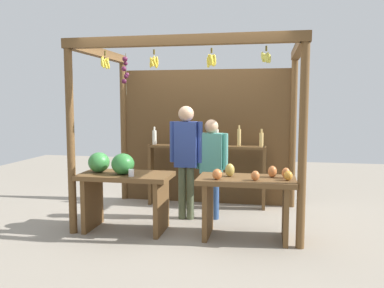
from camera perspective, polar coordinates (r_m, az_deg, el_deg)
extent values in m
plane|color=gray|center=(5.94, 0.35, -10.58)|extent=(12.00, 12.00, 0.00)
cylinder|color=brown|center=(5.29, -17.00, 0.80)|extent=(0.10, 0.10, 2.48)
cylinder|color=brown|center=(4.69, 15.60, 0.21)|extent=(0.10, 0.10, 2.48)
cylinder|color=brown|center=(7.00, -9.79, 2.20)|extent=(0.10, 0.10, 2.48)
cylinder|color=brown|center=(6.56, 14.29, 1.84)|extent=(0.10, 0.10, 2.48)
cube|color=brown|center=(4.83, -1.76, 14.64)|extent=(2.96, 0.12, 0.12)
cube|color=brown|center=(6.16, -13.16, 12.61)|extent=(0.12, 1.98, 0.12)
cube|color=brown|center=(5.65, 15.17, 13.17)|extent=(0.12, 1.98, 0.12)
cube|color=#52381E|center=(6.66, 1.88, 1.02)|extent=(2.86, 0.04, 2.23)
cylinder|color=brown|center=(4.77, 10.61, 13.31)|extent=(0.02, 0.02, 0.06)
ellipsoid|color=#D1CC4C|center=(4.76, 11.04, 11.92)|extent=(0.04, 0.06, 0.11)
ellipsoid|color=#D1CC4C|center=(4.77, 10.82, 11.92)|extent=(0.05, 0.06, 0.12)
ellipsoid|color=#D1CC4C|center=(4.78, 10.65, 12.07)|extent=(0.08, 0.05, 0.12)
ellipsoid|color=#D1CC4C|center=(4.78, 10.45, 12.06)|extent=(0.06, 0.05, 0.12)
ellipsoid|color=#D1CC4C|center=(4.77, 10.23, 12.10)|extent=(0.05, 0.06, 0.12)
ellipsoid|color=#D1CC4C|center=(4.75, 10.08, 12.30)|extent=(0.05, 0.06, 0.12)
ellipsoid|color=#D1CC4C|center=(4.73, 10.40, 12.05)|extent=(0.07, 0.06, 0.12)
ellipsoid|color=#D1CC4C|center=(4.73, 10.67, 12.05)|extent=(0.05, 0.04, 0.11)
ellipsoid|color=#D1CC4C|center=(4.74, 10.90, 12.19)|extent=(0.06, 0.07, 0.12)
cylinder|color=brown|center=(4.88, 2.83, 13.24)|extent=(0.02, 0.02, 0.06)
ellipsoid|color=yellow|center=(4.86, 3.26, 11.93)|extent=(0.04, 0.07, 0.15)
ellipsoid|color=yellow|center=(4.88, 3.14, 11.84)|extent=(0.07, 0.08, 0.15)
ellipsoid|color=yellow|center=(4.89, 2.91, 11.91)|extent=(0.08, 0.05, 0.15)
ellipsoid|color=yellow|center=(4.90, 2.72, 11.93)|extent=(0.08, 0.05, 0.15)
ellipsoid|color=yellow|center=(4.88, 2.43, 11.62)|extent=(0.05, 0.09, 0.15)
ellipsoid|color=yellow|center=(4.85, 2.34, 11.64)|extent=(0.05, 0.07, 0.15)
ellipsoid|color=yellow|center=(4.84, 2.55, 11.97)|extent=(0.07, 0.05, 0.15)
ellipsoid|color=yellow|center=(4.83, 2.79, 11.95)|extent=(0.06, 0.04, 0.15)
ellipsoid|color=yellow|center=(4.85, 2.99, 11.81)|extent=(0.06, 0.07, 0.15)
cylinder|color=brown|center=(5.26, -12.35, 12.59)|extent=(0.02, 0.02, 0.06)
ellipsoid|color=yellow|center=(5.23, -11.95, 11.12)|extent=(0.04, 0.09, 0.14)
ellipsoid|color=yellow|center=(5.26, -12.11, 11.33)|extent=(0.08, 0.06, 0.14)
ellipsoid|color=yellow|center=(5.27, -12.39, 11.25)|extent=(0.06, 0.06, 0.14)
ellipsoid|color=yellow|center=(5.27, -12.75, 11.48)|extent=(0.04, 0.06, 0.14)
ellipsoid|color=yellow|center=(5.22, -12.71, 11.33)|extent=(0.06, 0.05, 0.14)
ellipsoid|color=yellow|center=(5.22, -12.31, 11.13)|extent=(0.07, 0.05, 0.14)
cylinder|color=brown|center=(5.04, -5.45, 12.99)|extent=(0.02, 0.02, 0.06)
ellipsoid|color=gold|center=(5.01, -5.04, 11.66)|extent=(0.04, 0.06, 0.14)
ellipsoid|color=gold|center=(5.04, -5.15, 11.63)|extent=(0.06, 0.05, 0.14)
ellipsoid|color=gold|center=(5.07, -5.53, 11.72)|extent=(0.05, 0.05, 0.14)
ellipsoid|color=gold|center=(5.04, -5.87, 11.51)|extent=(0.04, 0.08, 0.14)
ellipsoid|color=gold|center=(5.00, -5.78, 11.61)|extent=(0.08, 0.06, 0.14)
ellipsoid|color=gold|center=(5.00, -5.34, 11.46)|extent=(0.08, 0.06, 0.14)
cylinder|color=#4C422D|center=(5.42, -9.43, 9.84)|extent=(0.01, 0.01, 0.55)
sphere|color=#47142D|center=(5.41, -9.59, 11.91)|extent=(0.07, 0.07, 0.07)
sphere|color=#47142D|center=(5.45, -9.51, 11.30)|extent=(0.06, 0.06, 0.06)
sphere|color=#511938|center=(5.43, -9.73, 10.58)|extent=(0.07, 0.07, 0.07)
sphere|color=#511938|center=(5.42, -9.30, 9.78)|extent=(0.06, 0.06, 0.06)
sphere|color=#47142D|center=(5.42, -9.45, 9.55)|extent=(0.06, 0.06, 0.06)
sphere|color=#47142D|center=(5.42, -9.70, 8.86)|extent=(0.07, 0.07, 0.07)
cube|color=brown|center=(5.31, -9.47, -4.51)|extent=(1.20, 0.64, 0.06)
cube|color=brown|center=(5.57, -14.08, -8.13)|extent=(0.06, 0.58, 0.70)
cube|color=brown|center=(5.25, -4.41, -8.85)|extent=(0.06, 0.58, 0.70)
ellipsoid|color=#38843D|center=(5.46, -13.20, -2.57)|extent=(0.30, 0.30, 0.27)
ellipsoid|color=#2D7533|center=(5.22, -9.88, -2.83)|extent=(0.41, 0.41, 0.27)
cylinder|color=white|center=(5.08, -8.70, -4.11)|extent=(0.07, 0.07, 0.09)
cube|color=brown|center=(4.99, 7.80, -5.16)|extent=(1.20, 0.64, 0.06)
cube|color=brown|center=(5.13, 2.29, -9.20)|extent=(0.06, 0.58, 0.70)
cube|color=brown|center=(5.08, 13.23, -9.51)|extent=(0.06, 0.58, 0.70)
ellipsoid|color=#CC7038|center=(4.82, 9.06, -4.50)|extent=(0.14, 0.14, 0.12)
ellipsoid|color=gold|center=(4.90, 13.62, -4.43)|extent=(0.13, 0.13, 0.12)
ellipsoid|color=#CC7038|center=(5.06, 11.44, -3.90)|extent=(0.15, 0.15, 0.14)
ellipsoid|color=#CC7038|center=(5.04, 13.31, -4.05)|extent=(0.14, 0.14, 0.13)
ellipsoid|color=#CC7038|center=(4.83, 3.63, -4.34)|extent=(0.13, 0.13, 0.13)
ellipsoid|color=#B79E47|center=(5.04, 5.44, -3.73)|extent=(0.13, 0.13, 0.16)
cube|color=brown|center=(6.69, -5.90, -4.31)|extent=(0.05, 0.20, 1.00)
cube|color=brown|center=(6.41, 10.28, -4.84)|extent=(0.05, 0.20, 1.00)
cube|color=brown|center=(6.42, 2.03, -0.40)|extent=(1.86, 0.22, 0.04)
cylinder|color=silver|center=(6.59, -5.40, 0.95)|extent=(0.07, 0.07, 0.23)
cylinder|color=silver|center=(6.58, -5.42, 2.23)|extent=(0.03, 0.03, 0.06)
cylinder|color=#D8B266|center=(6.51, -2.57, 0.93)|extent=(0.07, 0.07, 0.24)
cylinder|color=#D8B266|center=(6.49, -2.57, 2.25)|extent=(0.03, 0.03, 0.06)
cylinder|color=silver|center=(6.43, 0.53, 0.88)|extent=(0.08, 0.08, 0.24)
cylinder|color=silver|center=(6.42, 0.53, 2.22)|extent=(0.03, 0.03, 0.06)
cylinder|color=silver|center=(6.38, 3.52, 0.93)|extent=(0.07, 0.07, 0.26)
cylinder|color=silver|center=(6.37, 3.53, 2.38)|extent=(0.03, 0.03, 0.06)
cylinder|color=#D8B266|center=(6.34, 6.75, 0.91)|extent=(0.06, 0.06, 0.27)
cylinder|color=#D8B266|center=(6.33, 6.77, 2.41)|extent=(0.03, 0.03, 0.06)
cylinder|color=#D8B266|center=(6.33, 9.91, 0.61)|extent=(0.07, 0.07, 0.22)
cylinder|color=#D8B266|center=(6.32, 9.93, 1.88)|extent=(0.03, 0.03, 0.06)
cylinder|color=#535D40|center=(5.83, -1.42, -6.98)|extent=(0.11, 0.11, 0.77)
cylinder|color=#535D40|center=(5.81, -0.25, -7.04)|extent=(0.11, 0.11, 0.77)
cube|color=#2D428C|center=(5.70, -0.85, -0.04)|extent=(0.32, 0.19, 0.65)
cylinder|color=#2D428C|center=(5.74, -2.80, 0.33)|extent=(0.08, 0.08, 0.59)
cylinder|color=#2D428C|center=(5.66, 1.13, 0.25)|extent=(0.08, 0.08, 0.59)
sphere|color=tan|center=(5.67, -0.85, 4.35)|extent=(0.22, 0.22, 0.22)
cylinder|color=#2D4B7E|center=(5.85, 2.17, -7.40)|extent=(0.11, 0.11, 0.68)
cylinder|color=#2D4B7E|center=(5.83, 3.35, -7.45)|extent=(0.11, 0.11, 0.68)
cube|color=teal|center=(5.73, 2.79, -1.31)|extent=(0.32, 0.19, 0.57)
cylinder|color=teal|center=(5.75, 0.82, -0.98)|extent=(0.08, 0.08, 0.52)
cylinder|color=teal|center=(5.70, 4.79, -1.07)|extent=(0.08, 0.08, 0.52)
sphere|color=tan|center=(5.69, 2.81, 2.54)|extent=(0.20, 0.20, 0.20)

